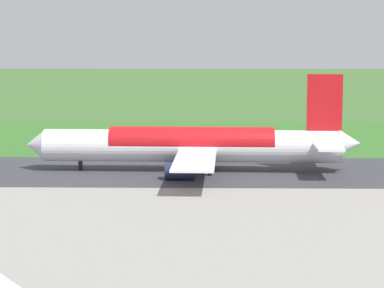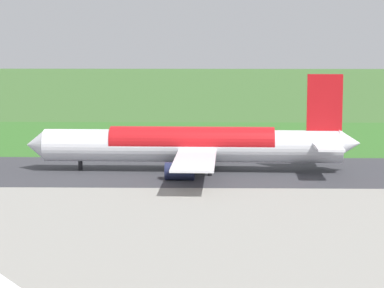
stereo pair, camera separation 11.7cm
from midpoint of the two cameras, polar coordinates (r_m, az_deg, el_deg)
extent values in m
plane|color=#3D662D|center=(126.64, -3.75, -2.01)|extent=(800.00, 800.00, 0.00)
cube|color=#38383D|center=(126.64, -3.75, -1.99)|extent=(600.00, 28.33, 0.06)
cube|color=#346B27|center=(158.50, -2.76, 0.01)|extent=(600.00, 80.00, 0.04)
cylinder|color=white|center=(125.55, -0.03, -0.14)|extent=(48.12, 6.52, 5.20)
cone|color=white|center=(129.30, -11.39, -0.06)|extent=(3.13, 5.02, 4.94)
cone|color=white|center=(126.79, 11.42, 0.06)|extent=(3.62, 4.51, 4.42)
cube|color=red|center=(125.53, 9.66, 3.01)|extent=(5.61, 0.65, 9.00)
cube|color=white|center=(120.80, 9.90, -0.19)|extent=(4.25, 9.11, 0.36)
cube|color=white|center=(131.63, 9.31, 0.48)|extent=(4.25, 9.11, 0.36)
cube|color=white|center=(114.70, 0.21, -1.10)|extent=(6.60, 22.16, 0.35)
cube|color=white|center=(136.45, 0.62, 0.34)|extent=(6.60, 22.16, 0.35)
cylinder|color=#23284C|center=(118.69, -0.93, -2.01)|extent=(4.58, 2.92, 2.80)
cylinder|color=#23284C|center=(133.46, -0.51, -0.91)|extent=(4.58, 2.92, 2.80)
cylinder|color=black|center=(128.10, -8.21, -1.18)|extent=(0.70, 0.70, 3.42)
cylinder|color=black|center=(121.87, 1.29, -1.57)|extent=(0.70, 0.70, 3.42)
cylinder|color=black|center=(129.77, 1.38, -0.99)|extent=(0.70, 0.70, 3.42)
cylinder|color=red|center=(125.48, -0.03, 0.10)|extent=(26.53, 5.95, 5.23)
cylinder|color=slate|center=(156.47, -5.70, 0.31)|extent=(0.10, 0.10, 2.38)
cube|color=red|center=(156.31, -5.70, 0.85)|extent=(0.60, 0.04, 0.60)
cone|color=orange|center=(157.88, -6.93, 0.02)|extent=(0.40, 0.40, 0.55)
camera|label=1|loc=(0.06, -90.03, 0.00)|focal=72.85mm
camera|label=2|loc=(0.06, 89.97, 0.00)|focal=72.85mm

